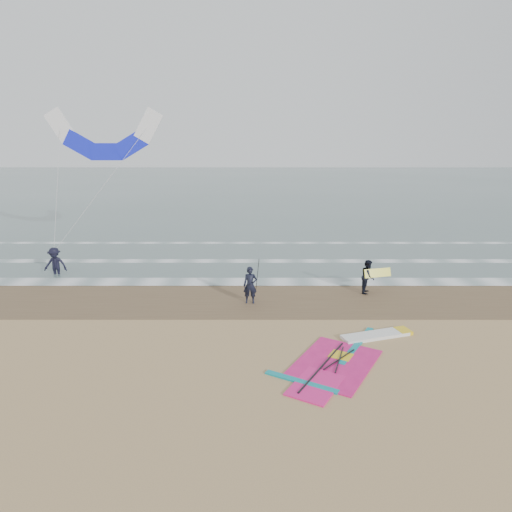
{
  "coord_description": "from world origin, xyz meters",
  "views": [
    {
      "loc": [
        -1.23,
        -13.15,
        7.07
      ],
      "look_at": [
        -1.24,
        5.0,
        2.2
      ],
      "focal_mm": 32.0,
      "sensor_mm": 36.0,
      "label": 1
    }
  ],
  "objects_px": {
    "windsurf_rig": "(348,356)",
    "surf_kite": "(105,139)",
    "person_standing": "(250,285)",
    "person_wading": "(55,258)",
    "person_walking": "(368,277)"
  },
  "relations": [
    {
      "from": "windsurf_rig",
      "to": "surf_kite",
      "type": "bearing_deg",
      "value": 133.15
    },
    {
      "from": "surf_kite",
      "to": "person_standing",
      "type": "bearing_deg",
      "value": -41.54
    },
    {
      "from": "person_wading",
      "to": "surf_kite",
      "type": "xyz_separation_m",
      "value": [
        2.18,
        2.96,
        5.91
      ]
    },
    {
      "from": "person_standing",
      "to": "person_walking",
      "type": "distance_m",
      "value": 5.52
    },
    {
      "from": "windsurf_rig",
      "to": "person_walking",
      "type": "distance_m",
      "value": 6.63
    },
    {
      "from": "person_standing",
      "to": "windsurf_rig",
      "type": "bearing_deg",
      "value": -54.61
    },
    {
      "from": "person_walking",
      "to": "person_wading",
      "type": "distance_m",
      "value": 15.72
    },
    {
      "from": "person_standing",
      "to": "person_wading",
      "type": "distance_m",
      "value": 10.91
    },
    {
      "from": "person_wading",
      "to": "surf_kite",
      "type": "distance_m",
      "value": 6.96
    },
    {
      "from": "windsurf_rig",
      "to": "surf_kite",
      "type": "xyz_separation_m",
      "value": [
        -11.21,
        11.95,
        6.77
      ]
    },
    {
      "from": "windsurf_rig",
      "to": "surf_kite",
      "type": "relative_size",
      "value": 0.75
    },
    {
      "from": "windsurf_rig",
      "to": "person_standing",
      "type": "height_order",
      "value": "person_standing"
    },
    {
      "from": "person_standing",
      "to": "surf_kite",
      "type": "xyz_separation_m",
      "value": [
        -7.94,
        7.04,
        6.0
      ]
    },
    {
      "from": "surf_kite",
      "to": "windsurf_rig",
      "type": "bearing_deg",
      "value": -46.85
    },
    {
      "from": "windsurf_rig",
      "to": "person_walking",
      "type": "height_order",
      "value": "person_walking"
    }
  ]
}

